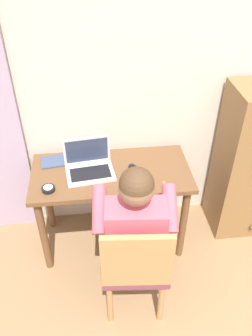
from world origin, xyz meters
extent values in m
cube|color=beige|center=(0.00, 2.20, 1.25)|extent=(4.80, 0.05, 2.50)
cube|color=brown|center=(-0.49, 1.85, 0.72)|extent=(1.17, 0.56, 0.03)
cylinder|color=brown|center=(-1.02, 1.63, 0.35)|extent=(0.06, 0.06, 0.71)
cylinder|color=brown|center=(0.03, 1.63, 0.35)|extent=(0.06, 0.06, 0.71)
cylinder|color=brown|center=(-1.02, 2.07, 0.35)|extent=(0.06, 0.06, 0.71)
cylinder|color=brown|center=(0.03, 2.07, 0.35)|extent=(0.06, 0.06, 0.71)
sphere|color=brown|center=(0.67, 1.72, 0.13)|extent=(0.04, 0.04, 0.04)
cube|color=brown|center=(-0.38, 1.27, 0.44)|extent=(0.45, 0.43, 0.05)
cube|color=tan|center=(-0.40, 1.09, 0.67)|extent=(0.42, 0.08, 0.42)
cylinder|color=tan|center=(-0.20, 1.42, 0.21)|extent=(0.04, 0.04, 0.41)
cylinder|color=tan|center=(-0.54, 1.45, 0.21)|extent=(0.04, 0.04, 0.41)
cylinder|color=tan|center=(-0.23, 1.10, 0.21)|extent=(0.04, 0.04, 0.41)
cylinder|color=tan|center=(-0.57, 1.13, 0.21)|extent=(0.04, 0.04, 0.41)
cylinder|color=#6B84AD|center=(-0.28, 1.48, 0.48)|extent=(0.17, 0.41, 0.14)
cylinder|color=#6B84AD|center=(-0.46, 1.50, 0.48)|extent=(0.17, 0.41, 0.14)
cylinder|color=#6B84AD|center=(-0.26, 1.68, 0.24)|extent=(0.11, 0.11, 0.48)
cylinder|color=#6B84AD|center=(-0.44, 1.70, 0.24)|extent=(0.11, 0.11, 0.48)
cube|color=#D1566B|center=(-0.39, 1.26, 0.71)|extent=(0.38, 0.23, 0.46)
cylinder|color=#D1566B|center=(-0.16, 1.37, 0.79)|extent=(0.12, 0.30, 0.25)
cylinder|color=#D1566B|center=(-0.59, 1.41, 0.79)|extent=(0.12, 0.30, 0.25)
cylinder|color=#846047|center=(-0.14, 1.57, 0.69)|extent=(0.09, 0.27, 0.11)
cylinder|color=#846047|center=(-0.58, 1.61, 0.69)|extent=(0.09, 0.27, 0.11)
sphere|color=#846047|center=(-0.39, 1.27, 1.07)|extent=(0.20, 0.20, 0.20)
sphere|color=#513823|center=(-0.39, 1.27, 1.10)|extent=(0.20, 0.20, 0.20)
cube|color=silver|center=(-0.64, 1.83, 0.75)|extent=(0.36, 0.28, 0.02)
cube|color=black|center=(-0.64, 1.82, 0.76)|extent=(0.30, 0.18, 0.00)
cube|color=silver|center=(-0.65, 1.96, 0.87)|extent=(0.34, 0.05, 0.22)
cube|color=#2D3851|center=(-0.65, 1.95, 0.87)|extent=(0.30, 0.04, 0.18)
ellipsoid|color=black|center=(-0.33, 1.85, 0.76)|extent=(0.08, 0.11, 0.03)
cylinder|color=black|center=(-0.93, 1.69, 0.76)|extent=(0.09, 0.09, 0.03)
cylinder|color=silver|center=(-0.93, 1.69, 0.77)|extent=(0.06, 0.06, 0.00)
cube|color=#3D4C6B|center=(-0.90, 2.01, 0.75)|extent=(0.23, 0.18, 0.01)
camera|label=1|loc=(-0.60, -0.12, 2.32)|focal=36.87mm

